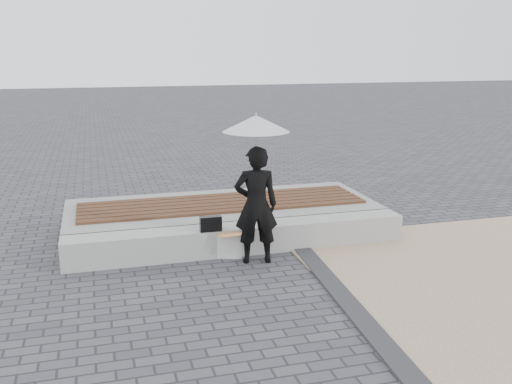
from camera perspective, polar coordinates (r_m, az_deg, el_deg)
ground at (r=7.07m, az=1.74°, el=-10.09°), size 80.00×80.00×0.00m
edging_band at (r=6.89m, az=9.08°, el=-10.77°), size 0.61×5.20×0.04m
seating_ledge at (r=8.44m, az=-1.53°, el=-4.57°), size 5.00×0.45×0.40m
timber_platform at (r=9.55m, az=-3.31°, el=-2.36°), size 5.00×2.00×0.40m
timber_decking at (r=9.49m, az=-3.33°, el=-1.09°), size 4.60×1.20×0.04m
woman at (r=7.84m, az=0.00°, el=-1.31°), size 0.65×0.47×1.63m
parasol at (r=7.63m, az=0.00°, el=6.78°), size 0.89×0.89×1.14m
handbag at (r=8.09m, az=-4.49°, el=-3.15°), size 0.31×0.11×0.21m
canvas_tote at (r=8.21m, az=-2.62°, el=-5.26°), size 0.37×0.23×0.36m
magazine at (r=8.10m, az=-2.55°, el=-4.13°), size 0.36×0.27×0.01m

